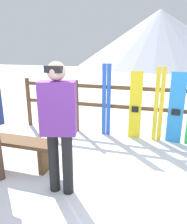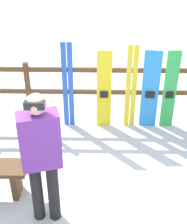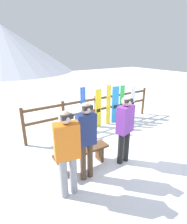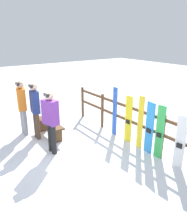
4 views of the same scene
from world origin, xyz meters
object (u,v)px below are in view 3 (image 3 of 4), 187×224
Objects in this scene: person_orange at (67,149)px; snowboard_white at (133,102)px; ski_pair_yellow at (108,105)px; ski_pair_blue at (83,110)px; snowboard_green at (122,104)px; person_navy at (86,136)px; snowboard_yellow at (98,109)px; bench at (82,154)px; snowboard_blue at (115,105)px; person_purple at (125,126)px.

person_orange is 1.30× the size of snowboard_white.
snowboard_white is (1.31, -0.00, -0.10)m from ski_pair_yellow.
ski_pair_blue is 2.45m from snowboard_white.
ski_pair_yellow is 1.13× the size of snowboard_white.
person_orange is at bearing -139.67° from ski_pair_yellow.
ski_pair_blue is 1.83m from snowboard_green.
snowboard_yellow is (1.85, 2.22, -0.35)m from person_navy.
person_orange is at bearing -136.42° from bench.
snowboard_blue is (0.83, 0.00, 0.00)m from snowboard_yellow.
snowboard_blue is at bearing -0.13° from ski_pair_blue.
bench is at bearing -144.71° from snowboard_blue.
snowboard_green is at bearing 49.26° from person_purple.
person_purple is at bearing -118.71° from ski_pair_yellow.
ski_pair_yellow is at bearing 40.33° from person_orange.
person_purple is at bearing 0.20° from person_navy.
person_orange reaches higher than snowboard_yellow.
person_orange reaches higher than snowboard_green.
ski_pair_yellow is at bearing 0.00° from ski_pair_blue.
bench is 1.28m from person_purple.
snowboard_green is 1.07× the size of snowboard_white.
bench is 0.95× the size of snowboard_blue.
person_navy reaches higher than snowboard_green.
person_navy is at bearing -179.80° from person_purple.
person_orange is 3.45m from snowboard_yellow.
person_navy reaches higher than snowboard_yellow.
person_purple is at bearing -138.76° from snowboard_white.
person_orange is 4.07m from snowboard_blue.
snowboard_white is at bearing -0.01° from snowboard_blue.
snowboard_white is at bearing 41.24° from person_purple.
ski_pair_yellow reaches higher than bench.
person_orange is 1.23× the size of snowboard_yellow.
person_purple reaches higher than snowboard_yellow.
snowboard_green is (1.91, 2.22, -0.30)m from person_purple.
snowboard_blue is at bearing -180.00° from snowboard_green.
person_navy is (-0.11, -0.40, 0.71)m from bench.
person_purple reaches higher than ski_pair_blue.
person_navy is 3.24m from ski_pair_yellow.
snowboard_white is at bearing -0.15° from ski_pair_yellow.
snowboard_yellow reaches higher than snowboard_white.
ski_pair_blue is 1.48m from snowboard_blue.
person_navy is 3.77m from snowboard_green.
ski_pair_blue reaches higher than snowboard_green.
snowboard_green reaches higher than bench.
snowboard_blue is 1.07× the size of snowboard_white.
person_orange is 3.80m from ski_pair_yellow.
snowboard_white is (3.65, 2.22, -0.39)m from person_navy.
person_orange reaches higher than snowboard_blue.
snowboard_yellow is at bearing -179.59° from ski_pair_yellow.
snowboard_green is at bearing 179.99° from snowboard_white.
snowboard_yellow is 0.99× the size of snowboard_blue.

